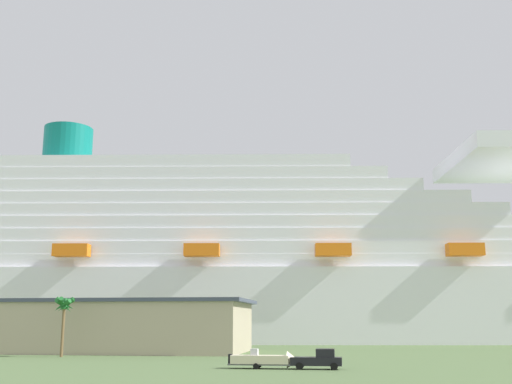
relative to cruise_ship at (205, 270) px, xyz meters
name	(u,v)px	position (x,y,z in m)	size (l,w,h in m)	color
ground_plane	(304,351)	(23.95, -44.28, -17.97)	(600.00, 600.00, 0.00)	#567042
cruise_ship	(205,270)	(0.00, 0.00, 0.00)	(300.99, 46.75, 62.98)	white
terminal_building	(102,326)	(-10.79, -49.83, -13.56)	(52.51, 24.54, 8.77)	#B7A88C
pickup_truck	(319,360)	(24.67, -86.03, -16.92)	(5.76, 2.69, 2.20)	black
small_boat_on_trailer	(267,360)	(18.93, -85.49, -17.01)	(8.96, 2.67, 2.15)	#595960
palm_tree	(64,307)	(-12.27, -64.32, -10.78)	(3.42, 3.23, 8.79)	brown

